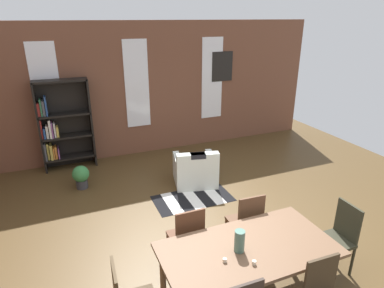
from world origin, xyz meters
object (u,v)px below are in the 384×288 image
at_px(dining_table, 248,253).
at_px(bookshelf_tall, 61,126).
at_px(dining_chair_far_left, 187,236).
at_px(dining_chair_far_right, 246,221).
at_px(armchair_white, 195,170).
at_px(vase_on_table, 240,241).
at_px(potted_plant_by_shelf, 81,176).
at_px(dining_chair_head_right, 339,236).

xyz_separation_m(dining_table, bookshelf_tall, (-1.72, 4.70, 0.28)).
xyz_separation_m(dining_chair_far_left, dining_chair_far_right, (0.87, 0.00, 0.00)).
xyz_separation_m(dining_chair_far_left, armchair_white, (1.05, 2.18, -0.23)).
height_order(vase_on_table, potted_plant_by_shelf, vase_on_table).
distance_m(dining_chair_far_left, armchair_white, 2.43).
xyz_separation_m(vase_on_table, dining_chair_head_right, (1.47, -0.00, -0.36)).
xyz_separation_m(dining_table, dining_chair_head_right, (1.35, -0.00, -0.16)).
bearing_deg(armchair_white, dining_chair_head_right, -75.74).
height_order(dining_table, armchair_white, armchair_white).
height_order(dining_chair_far_right, potted_plant_by_shelf, dining_chair_far_right).
relative_size(dining_chair_far_left, armchair_white, 0.99).
distance_m(dining_table, dining_chair_head_right, 1.36).
xyz_separation_m(vase_on_table, bookshelf_tall, (-1.60, 4.70, 0.08)).
bearing_deg(dining_chair_head_right, dining_chair_far_right, 141.19).
bearing_deg(armchair_white, dining_chair_far_right, -94.53).
xyz_separation_m(bookshelf_tall, potted_plant_by_shelf, (0.22, -1.12, -0.70)).
height_order(vase_on_table, dining_chair_far_left, vase_on_table).
bearing_deg(vase_on_table, armchair_white, 75.91).
xyz_separation_m(vase_on_table, dining_chair_far_right, (0.56, 0.73, -0.36)).
bearing_deg(dining_table, vase_on_table, 180.00).
height_order(bookshelf_tall, armchair_white, bookshelf_tall).
bearing_deg(dining_chair_head_right, dining_chair_far_left, 157.65).
bearing_deg(potted_plant_by_shelf, armchair_white, -17.38).
bearing_deg(vase_on_table, dining_table, -0.00).
bearing_deg(vase_on_table, dining_chair_far_left, 113.23).
bearing_deg(dining_chair_far_right, vase_on_table, -127.29).
bearing_deg(dining_chair_far_right, dining_chair_head_right, -38.81).
relative_size(vase_on_table, dining_chair_far_left, 0.27).
distance_m(dining_table, bookshelf_tall, 5.01).
bearing_deg(dining_chair_far_right, dining_table, -120.63).
bearing_deg(dining_table, dining_chair_far_left, 120.90).
xyz_separation_m(vase_on_table, potted_plant_by_shelf, (-1.38, 3.58, -0.61)).
relative_size(vase_on_table, bookshelf_tall, 0.13).
xyz_separation_m(vase_on_table, armchair_white, (0.73, 2.91, -0.59)).
bearing_deg(dining_chair_far_right, bookshelf_tall, 118.53).
distance_m(dining_chair_far_right, potted_plant_by_shelf, 3.45).
bearing_deg(potted_plant_by_shelf, bookshelf_tall, 100.87).
height_order(dining_chair_far_left, dining_chair_head_right, same).
distance_m(vase_on_table, armchair_white, 3.06).
distance_m(dining_chair_far_left, dining_chair_head_right, 1.93).
bearing_deg(bookshelf_tall, armchair_white, -37.48).
distance_m(bookshelf_tall, armchair_white, 3.01).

